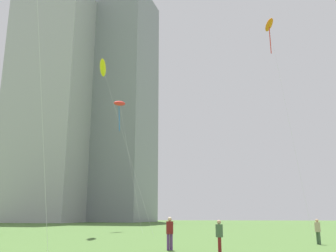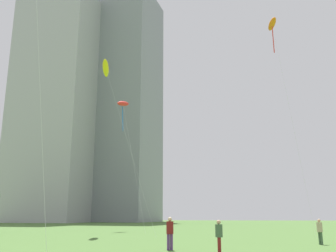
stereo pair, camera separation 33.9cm
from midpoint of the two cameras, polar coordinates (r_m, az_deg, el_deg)
person_standing_0 at (r=21.76m, az=-0.19°, el=-15.90°), size 0.40×0.40×1.81m
person_standing_1 at (r=19.88m, az=7.44°, el=-16.23°), size 0.37×0.37×1.67m
person_standing_2 at (r=27.75m, az=21.79°, el=-14.65°), size 0.37×0.37×1.66m
kite_flying_1 at (r=47.73m, az=15.16°, el=14.76°), size 1.89×7.91×24.88m
kite_flying_2 at (r=54.46m, az=-7.65°, el=3.43°), size 6.47×11.79×18.56m
kite_flying_6 at (r=44.14m, az=-10.24°, el=8.82°), size 7.87×6.99×19.29m
distant_highrise_0 at (r=117.08m, az=-17.15°, el=3.15°), size 24.70×24.26×68.98m
distant_highrise_1 at (r=121.00m, az=-7.63°, el=3.51°), size 23.24×23.22×74.64m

